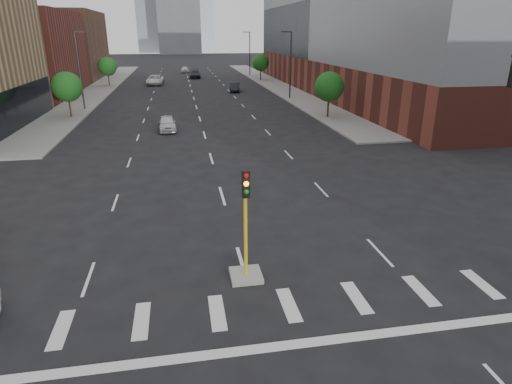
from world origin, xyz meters
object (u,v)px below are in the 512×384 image
object	(u,v)px
car_distant	(185,70)
car_far_left	(155,80)
car_near_left	(167,123)
car_deep_right	(195,74)
median_traffic_signal	(246,256)
car_mid_right	(235,87)

from	to	relation	value
car_distant	car_far_left	bearing A→B (deg)	-101.29
car_near_left	car_deep_right	xyz separation A→B (m)	(4.92, 50.71, 0.08)
median_traffic_signal	car_mid_right	distance (m)	55.67
car_far_left	car_distant	xyz separation A→B (m)	(5.85, 24.20, -0.12)
car_distant	car_near_left	bearing A→B (deg)	-90.48
car_near_left	car_distant	distance (m)	64.00
median_traffic_signal	car_mid_right	bearing A→B (deg)	83.01
car_near_left	car_mid_right	bearing A→B (deg)	66.51
car_far_left	car_near_left	bearing A→B (deg)	-83.01
median_traffic_signal	car_distant	distance (m)	91.54
car_far_left	car_deep_right	world-z (taller)	car_far_left
car_far_left	car_mid_right	bearing A→B (deg)	-40.02
car_mid_right	car_deep_right	distance (m)	23.67
car_mid_right	median_traffic_signal	bearing A→B (deg)	-90.22
median_traffic_signal	car_mid_right	world-z (taller)	median_traffic_signal
car_near_left	car_mid_right	distance (m)	29.46
car_near_left	car_far_left	size ratio (longest dim) A/B	0.69
median_traffic_signal	car_mid_right	xyz separation A→B (m)	(6.78, 55.26, -0.25)
median_traffic_signal	car_distant	size ratio (longest dim) A/B	1.03
median_traffic_signal	car_near_left	size ratio (longest dim) A/B	1.04
car_mid_right	car_far_left	distance (m)	17.71
car_mid_right	car_far_left	world-z (taller)	car_far_left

